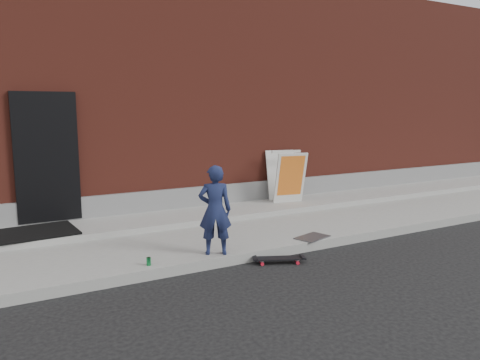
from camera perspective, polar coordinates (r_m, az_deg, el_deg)
ground at (r=7.09m, az=2.92°, el=-9.72°), size 80.00×80.00×0.00m
sidewalk at (r=8.33m, az=-2.55°, el=-6.35°), size 20.00×3.00×0.15m
apron at (r=9.09m, az=-5.08°, el=-4.28°), size 20.00×1.20×0.10m
building at (r=13.19m, az=-13.44°, el=9.64°), size 20.00×8.10×5.00m
child at (r=6.72m, az=-3.06°, el=-3.67°), size 0.56×0.48×1.30m
skateboard at (r=6.94m, az=4.79°, el=-9.54°), size 0.77×0.47×0.08m
pizza_sign at (r=10.08m, az=5.67°, el=0.49°), size 0.79×0.89×1.10m
soda_can at (r=6.50m, az=-11.07°, el=-9.71°), size 0.08×0.08×0.11m
doormat at (r=8.26m, az=-23.58°, el=-5.84°), size 1.27×1.06×0.03m
utility_plate at (r=7.78m, az=8.80°, el=-6.91°), size 0.63×0.50×0.02m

